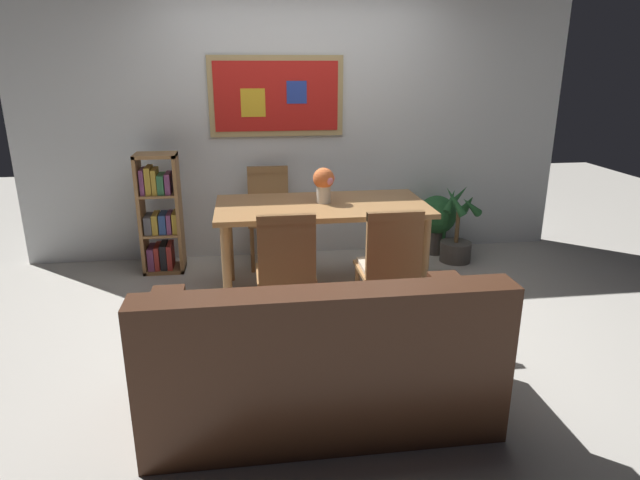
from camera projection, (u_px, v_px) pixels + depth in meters
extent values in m
plane|color=#B7B2A8|center=(322.00, 319.00, 4.08)|extent=(12.00, 12.00, 0.00)
cube|color=silver|center=(299.00, 121.00, 5.17)|extent=(5.20, 0.10, 2.60)
cube|color=tan|center=(276.00, 96.00, 5.01)|extent=(1.24, 0.02, 0.72)
cube|color=red|center=(277.00, 96.00, 5.00)|extent=(1.14, 0.01, 0.62)
cube|color=gold|center=(253.00, 103.00, 4.98)|extent=(0.22, 0.00, 0.25)
cube|color=#263FA5|center=(297.00, 92.00, 5.01)|extent=(0.19, 0.00, 0.20)
cube|color=#9E7042|center=(322.00, 206.00, 4.36)|extent=(1.69, 0.86, 0.04)
cylinder|color=#9E7042|center=(227.00, 270.00, 4.05)|extent=(0.07, 0.07, 0.71)
cylinder|color=#9E7042|center=(425.00, 261.00, 4.25)|extent=(0.07, 0.07, 0.71)
cylinder|color=#9E7042|center=(229.00, 242.00, 4.71)|extent=(0.07, 0.07, 0.71)
cylinder|color=#9E7042|center=(400.00, 234.00, 4.91)|extent=(0.07, 0.07, 0.71)
cube|color=#9E7042|center=(285.00, 273.00, 3.78)|extent=(0.40, 0.40, 0.03)
cube|color=#C6B299|center=(285.00, 270.00, 3.77)|extent=(0.36, 0.36, 0.03)
cylinder|color=#9E7042|center=(263.00, 315.00, 3.66)|extent=(0.04, 0.04, 0.42)
cylinder|color=#9E7042|center=(313.00, 312.00, 3.71)|extent=(0.04, 0.04, 0.42)
cylinder|color=#9E7042|center=(261.00, 295.00, 3.98)|extent=(0.04, 0.04, 0.42)
cylinder|color=#9E7042|center=(307.00, 292.00, 4.03)|extent=(0.04, 0.04, 0.42)
cube|color=#9E7042|center=(287.00, 249.00, 3.53)|extent=(0.38, 0.04, 0.46)
cube|color=#9E7042|center=(286.00, 219.00, 3.47)|extent=(0.38, 0.05, 0.06)
cube|color=#9E7042|center=(386.00, 270.00, 3.85)|extent=(0.40, 0.40, 0.03)
cube|color=#C6B299|center=(386.00, 266.00, 3.84)|extent=(0.36, 0.36, 0.03)
cylinder|color=#9E7042|center=(367.00, 310.00, 3.73)|extent=(0.04, 0.04, 0.42)
cylinder|color=#9E7042|center=(415.00, 307.00, 3.78)|extent=(0.04, 0.04, 0.42)
cylinder|color=#9E7042|center=(357.00, 291.00, 4.05)|extent=(0.04, 0.04, 0.42)
cylinder|color=#9E7042|center=(401.00, 288.00, 4.10)|extent=(0.04, 0.04, 0.42)
cube|color=#9E7042|center=(394.00, 245.00, 3.60)|extent=(0.38, 0.04, 0.46)
cube|color=#9E7042|center=(396.00, 216.00, 3.54)|extent=(0.38, 0.05, 0.06)
cube|color=#9E7042|center=(270.00, 220.00, 5.05)|extent=(0.40, 0.40, 0.03)
cube|color=#C6B299|center=(270.00, 218.00, 5.04)|extent=(0.36, 0.36, 0.03)
cylinder|color=#9E7042|center=(287.00, 237.00, 5.30)|extent=(0.04, 0.04, 0.42)
cylinder|color=#9E7042|center=(252.00, 239.00, 5.26)|extent=(0.04, 0.04, 0.42)
cylinder|color=#9E7042|center=(290.00, 248.00, 4.98)|extent=(0.04, 0.04, 0.42)
cylinder|color=#9E7042|center=(252.00, 250.00, 4.94)|extent=(0.04, 0.04, 0.42)
cube|color=#9E7042|center=(268.00, 191.00, 5.14)|extent=(0.38, 0.04, 0.46)
cube|color=#9E7042|center=(267.00, 170.00, 5.08)|extent=(0.38, 0.05, 0.06)
cube|color=#472819|center=(319.00, 376.00, 2.97)|extent=(1.80, 0.84, 0.40)
cube|color=#472819|center=(328.00, 334.00, 2.54)|extent=(1.80, 0.20, 0.44)
cube|color=#472819|center=(161.00, 335.00, 2.77)|extent=(0.18, 0.80, 0.22)
cube|color=#472819|center=(465.00, 315.00, 2.98)|extent=(0.18, 0.80, 0.22)
cube|color=#8C6B4C|center=(231.00, 338.00, 2.64)|extent=(0.32, 0.16, 0.33)
cube|color=#334C72|center=(323.00, 332.00, 2.69)|extent=(0.32, 0.16, 0.33)
cube|color=maroon|center=(411.00, 326.00, 2.75)|extent=(0.32, 0.16, 0.33)
cube|color=#9E7042|center=(142.00, 214.00, 4.86)|extent=(0.03, 0.28, 1.08)
cube|color=#9E7042|center=(179.00, 213.00, 4.90)|extent=(0.03, 0.28, 1.08)
cube|color=#9E7042|center=(166.00, 268.00, 5.05)|extent=(0.36, 0.28, 0.03)
cube|color=#9E7042|center=(155.00, 155.00, 4.72)|extent=(0.36, 0.28, 0.03)
cube|color=#9E7042|center=(162.00, 233.00, 4.94)|extent=(0.30, 0.28, 0.02)
cube|color=#9E7042|center=(159.00, 194.00, 4.83)|extent=(0.30, 0.28, 0.02)
cube|color=#7F3F72|center=(152.00, 257.00, 5.00)|extent=(0.06, 0.22, 0.21)
cube|color=#B2332D|center=(158.00, 256.00, 5.00)|extent=(0.04, 0.22, 0.22)
cube|color=black|center=(165.00, 255.00, 5.01)|extent=(0.06, 0.22, 0.23)
cube|color=#B2332D|center=(171.00, 255.00, 5.01)|extent=(0.04, 0.22, 0.23)
cube|color=#595960|center=(149.00, 224.00, 4.90)|extent=(0.06, 0.22, 0.16)
cube|color=gold|center=(156.00, 223.00, 4.90)|extent=(0.05, 0.22, 0.18)
cube|color=#2D4C8C|center=(164.00, 222.00, 4.91)|extent=(0.06, 0.22, 0.17)
cube|color=#7F3F72|center=(170.00, 222.00, 4.92)|extent=(0.04, 0.22, 0.18)
cube|color=gold|center=(176.00, 222.00, 4.92)|extent=(0.05, 0.22, 0.18)
cube|color=#7F3F72|center=(143.00, 181.00, 4.78)|extent=(0.04, 0.22, 0.22)
cube|color=gold|center=(149.00, 180.00, 4.78)|extent=(0.05, 0.22, 0.24)
cube|color=gold|center=(155.00, 181.00, 4.79)|extent=(0.04, 0.22, 0.22)
cube|color=#337247|center=(162.00, 183.00, 4.80)|extent=(0.06, 0.22, 0.17)
cube|color=#7F3F72|center=(169.00, 183.00, 4.81)|extent=(0.05, 0.22, 0.18)
cylinder|color=#4C4742|center=(435.00, 241.00, 5.47)|extent=(0.21, 0.21, 0.24)
cylinder|color=#332319|center=(436.00, 231.00, 5.44)|extent=(0.19, 0.19, 0.02)
sphere|color=#235B2D|center=(437.00, 215.00, 5.39)|extent=(0.38, 0.38, 0.38)
cylinder|color=#235B2D|center=(443.00, 244.00, 5.37)|extent=(0.03, 0.03, 0.31)
cylinder|color=#235B2D|center=(442.00, 236.00, 5.54)|extent=(0.03, 0.03, 0.27)
cylinder|color=#4C4742|center=(455.00, 252.00, 5.25)|extent=(0.29, 0.29, 0.19)
cylinder|color=#332319|center=(456.00, 243.00, 5.23)|extent=(0.26, 0.26, 0.02)
cylinder|color=brown|center=(457.00, 227.00, 5.18)|extent=(0.04, 0.04, 0.30)
cone|color=#235B2D|center=(469.00, 203.00, 5.12)|extent=(0.09, 0.22, 0.22)
cone|color=#235B2D|center=(457.00, 198.00, 5.19)|extent=(0.25, 0.12, 0.27)
cone|color=#235B2D|center=(451.00, 201.00, 5.15)|extent=(0.20, 0.20, 0.23)
cone|color=#235B2D|center=(455.00, 202.00, 5.01)|extent=(0.23, 0.23, 0.29)
cone|color=#235B2D|center=(471.00, 206.00, 5.00)|extent=(0.28, 0.20, 0.23)
cylinder|color=beige|center=(324.00, 194.00, 4.38)|extent=(0.11, 0.11, 0.14)
sphere|color=#D86633|center=(324.00, 178.00, 4.34)|extent=(0.17, 0.17, 0.17)
sphere|color=#D86633|center=(318.00, 176.00, 4.39)|extent=(0.06, 0.06, 0.06)
sphere|color=pink|center=(329.00, 181.00, 4.29)|extent=(0.06, 0.06, 0.06)
sphere|color=pink|center=(331.00, 178.00, 4.37)|extent=(0.06, 0.06, 0.06)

